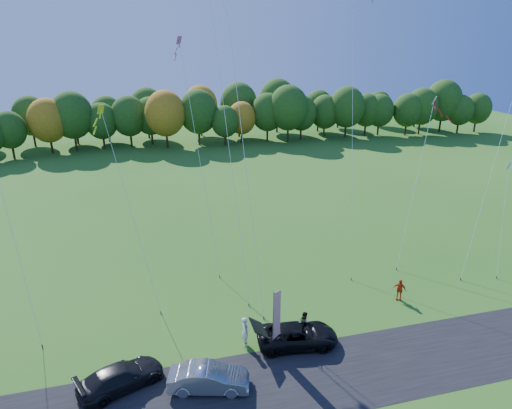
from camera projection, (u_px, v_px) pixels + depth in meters
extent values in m
plane|color=#265E19|center=(280.00, 337.00, 29.49)|extent=(160.00, 160.00, 0.00)
cube|color=black|center=(301.00, 380.00, 25.87)|extent=(90.00, 6.00, 0.01)
imported|color=black|center=(297.00, 335.00, 28.54)|extent=(5.33, 2.99, 1.41)
imported|color=#9FA1A4|center=(209.00, 378.00, 24.97)|extent=(4.68, 2.65, 1.46)
imported|color=black|center=(121.00, 377.00, 25.11)|extent=(5.13, 3.59, 1.38)
imported|color=white|center=(245.00, 331.00, 28.47)|extent=(0.58, 0.78, 1.96)
imported|color=gray|center=(305.00, 323.00, 29.64)|extent=(0.69, 0.83, 1.58)
imported|color=red|center=(399.00, 290.00, 33.38)|extent=(0.98, 0.95, 1.65)
cylinder|color=#999999|center=(273.00, 324.00, 27.08)|extent=(0.06, 0.06, 4.47)
cube|color=red|center=(277.00, 316.00, 27.08)|extent=(0.52, 0.26, 3.35)
cube|color=navy|center=(277.00, 298.00, 26.67)|extent=(0.52, 0.25, 0.87)
cylinder|color=#4C3F33|center=(264.00, 318.00, 31.31)|extent=(0.08, 0.08, 0.20)
cylinder|color=#4C3F33|center=(351.00, 279.00, 36.29)|extent=(0.08, 0.08, 0.20)
cylinder|color=#4C3F33|center=(249.00, 305.00, 32.82)|extent=(0.08, 0.08, 0.20)
cylinder|color=#4C3F33|center=(461.00, 279.00, 36.27)|extent=(0.08, 0.08, 0.20)
cylinder|color=#4C3F33|center=(161.00, 313.00, 31.90)|extent=(0.08, 0.08, 0.20)
cube|color=#CDD015|center=(101.00, 109.00, 31.62)|extent=(1.10, 1.10, 1.30)
cylinder|color=#4C3F33|center=(42.00, 346.00, 28.51)|extent=(0.08, 0.08, 0.20)
cylinder|color=#4C3F33|center=(396.00, 269.00, 37.82)|extent=(0.08, 0.08, 0.20)
cube|color=silver|center=(434.00, 100.00, 38.81)|extent=(1.16, 1.16, 1.37)
cylinder|color=#4C3F33|center=(220.00, 276.00, 36.65)|extent=(0.08, 0.08, 0.20)
cube|color=#D3468D|center=(179.00, 40.00, 36.26)|extent=(1.07, 1.07, 1.26)
cylinder|color=#4C3F33|center=(497.00, 277.00, 36.53)|extent=(0.08, 0.08, 0.20)
cube|color=#0D24B9|center=(509.00, 166.00, 37.02)|extent=(0.89, 0.89, 1.04)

